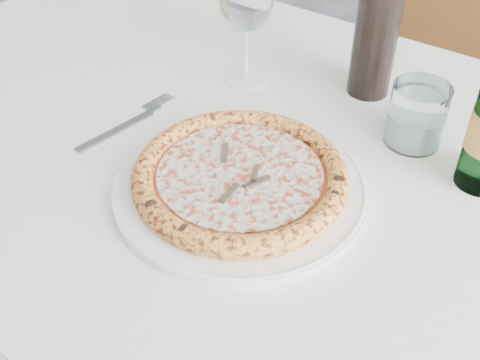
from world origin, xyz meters
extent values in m
cube|color=brown|center=(0.15, 0.28, 0.73)|extent=(1.53, 0.89, 0.04)
cube|color=white|center=(0.15, 0.28, 0.75)|extent=(1.59, 0.95, 0.01)
cube|color=white|center=(0.15, 0.74, 0.64)|extent=(1.58, 0.01, 0.22)
cylinder|color=brown|center=(-0.55, 0.65, 0.35)|extent=(0.06, 0.06, 0.71)
cube|color=brown|center=(0.09, 1.02, 0.45)|extent=(0.43, 0.43, 0.04)
cylinder|color=brown|center=(0.25, 1.20, 0.21)|extent=(0.04, 0.04, 0.43)
cylinder|color=brown|center=(0.27, 0.85, 0.21)|extent=(0.04, 0.04, 0.43)
cylinder|color=brown|center=(-0.10, 1.18, 0.21)|extent=(0.04, 0.04, 0.43)
cylinder|color=brown|center=(-0.08, 0.83, 0.21)|extent=(0.04, 0.04, 0.43)
cylinder|color=white|center=(0.15, 0.18, 0.76)|extent=(0.36, 0.36, 0.01)
torus|color=white|center=(0.15, 0.18, 0.77)|extent=(0.35, 0.35, 0.01)
cylinder|color=gold|center=(0.15, 0.18, 0.78)|extent=(0.29, 0.29, 0.01)
torus|color=orange|center=(0.15, 0.18, 0.78)|extent=(0.30, 0.30, 0.03)
cylinder|color=#BF4723|center=(0.15, 0.18, 0.78)|extent=(0.25, 0.25, 0.00)
cylinder|color=beige|center=(0.15, 0.18, 0.79)|extent=(0.23, 0.23, 0.00)
cube|color=#4E3F30|center=(0.18, 0.18, 0.79)|extent=(0.04, 0.01, 0.00)
cube|color=#4E3F30|center=(0.15, 0.23, 0.79)|extent=(0.01, 0.04, 0.00)
cube|color=#4E3F30|center=(0.09, 0.18, 0.79)|extent=(0.04, 0.01, 0.00)
cube|color=#4E3F30|center=(0.15, 0.14, 0.79)|extent=(0.01, 0.04, 0.00)
cube|color=gray|center=(-0.09, 0.18, 0.76)|extent=(0.03, 0.15, 0.00)
cube|color=gray|center=(-0.09, 0.27, 0.76)|extent=(0.03, 0.03, 0.00)
cylinder|color=gray|center=(-0.10, 0.29, 0.76)|extent=(0.00, 0.04, 0.00)
cylinder|color=gray|center=(-0.09, 0.29, 0.76)|extent=(0.00, 0.04, 0.00)
cylinder|color=gray|center=(-0.09, 0.29, 0.76)|extent=(0.00, 0.04, 0.00)
cylinder|color=gray|center=(-0.08, 0.29, 0.76)|extent=(0.00, 0.04, 0.00)
cylinder|color=white|center=(-0.01, 0.43, 0.76)|extent=(0.08, 0.08, 0.00)
cylinder|color=white|center=(-0.01, 0.43, 0.81)|extent=(0.01, 0.01, 0.10)
ellipsoid|color=white|center=(-0.01, 0.43, 0.90)|extent=(0.09, 0.09, 0.10)
cylinder|color=white|center=(0.30, 0.43, 0.80)|extent=(0.09, 0.09, 0.10)
cylinder|color=white|center=(0.30, 0.43, 0.78)|extent=(0.08, 0.08, 0.05)
cylinder|color=black|center=(0.18, 0.52, 0.86)|extent=(0.07, 0.07, 0.21)
camera|label=1|loc=(0.52, -0.34, 1.32)|focal=45.00mm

